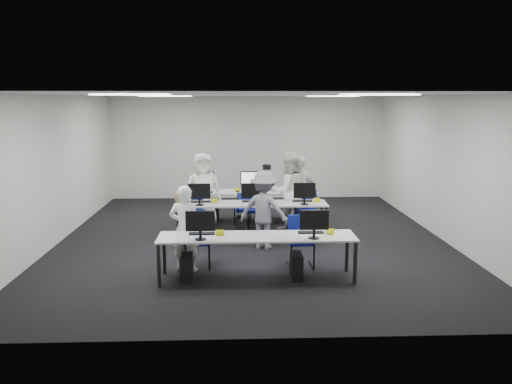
{
  "coord_description": "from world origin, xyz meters",
  "views": [
    {
      "loc": [
        -0.33,
        -10.21,
        2.91
      ],
      "look_at": [
        0.08,
        0.04,
        1.0
      ],
      "focal_mm": 35.0,
      "sensor_mm": 36.0,
      "label": 1
    }
  ],
  "objects_px": {
    "desk_front": "(257,239)",
    "chair_2": "(196,217)",
    "student_0": "(185,228)",
    "desk_mid": "(252,205)",
    "photographer": "(264,210)",
    "chair_4": "(306,218)",
    "student_2": "(203,191)",
    "chair_6": "(244,216)",
    "chair_0": "(199,251)",
    "chair_3": "(258,218)",
    "chair_1": "(301,251)",
    "student_3": "(299,192)",
    "chair_5": "(196,215)",
    "student_1": "(288,191)",
    "chair_7": "(305,213)"
  },
  "relations": [
    {
      "from": "chair_2",
      "to": "chair_5",
      "type": "distance_m",
      "value": 0.17
    },
    {
      "from": "chair_4",
      "to": "photographer",
      "type": "bearing_deg",
      "value": -113.94
    },
    {
      "from": "desk_front",
      "to": "desk_mid",
      "type": "relative_size",
      "value": 1.0
    },
    {
      "from": "chair_0",
      "to": "photographer",
      "type": "distance_m",
      "value": 1.69
    },
    {
      "from": "chair_2",
      "to": "student_0",
      "type": "relative_size",
      "value": 0.6
    },
    {
      "from": "chair_3",
      "to": "chair_2",
      "type": "bearing_deg",
      "value": -179.27
    },
    {
      "from": "chair_4",
      "to": "photographer",
      "type": "distance_m",
      "value": 1.73
    },
    {
      "from": "chair_0",
      "to": "student_3",
      "type": "distance_m",
      "value": 3.5
    },
    {
      "from": "student_1",
      "to": "chair_2",
      "type": "bearing_deg",
      "value": -19.62
    },
    {
      "from": "chair_5",
      "to": "student_0",
      "type": "xyz_separation_m",
      "value": [
        0.05,
        -2.93,
        0.45
      ]
    },
    {
      "from": "chair_3",
      "to": "student_0",
      "type": "distance_m",
      "value": 3.02
    },
    {
      "from": "chair_2",
      "to": "student_1",
      "type": "xyz_separation_m",
      "value": [
        2.08,
        -0.03,
        0.59
      ]
    },
    {
      "from": "student_0",
      "to": "student_1",
      "type": "bearing_deg",
      "value": -116.59
    },
    {
      "from": "chair_3",
      "to": "student_3",
      "type": "distance_m",
      "value": 1.13
    },
    {
      "from": "chair_5",
      "to": "student_0",
      "type": "relative_size",
      "value": 0.63
    },
    {
      "from": "chair_5",
      "to": "student_0",
      "type": "height_order",
      "value": "student_0"
    },
    {
      "from": "chair_0",
      "to": "student_1",
      "type": "distance_m",
      "value": 3.17
    },
    {
      "from": "desk_front",
      "to": "chair_2",
      "type": "relative_size",
      "value": 3.59
    },
    {
      "from": "desk_mid",
      "to": "chair_2",
      "type": "height_order",
      "value": "chair_2"
    },
    {
      "from": "chair_2",
      "to": "student_2",
      "type": "distance_m",
      "value": 0.62
    },
    {
      "from": "student_2",
      "to": "student_3",
      "type": "height_order",
      "value": "student_2"
    },
    {
      "from": "chair_1",
      "to": "chair_7",
      "type": "relative_size",
      "value": 0.98
    },
    {
      "from": "chair_5",
      "to": "chair_3",
      "type": "bearing_deg",
      "value": 1.35
    },
    {
      "from": "desk_mid",
      "to": "photographer",
      "type": "relative_size",
      "value": 2.07
    },
    {
      "from": "chair_1",
      "to": "chair_3",
      "type": "distance_m",
      "value": 2.6
    },
    {
      "from": "chair_5",
      "to": "student_3",
      "type": "xyz_separation_m",
      "value": [
        2.36,
        0.02,
        0.53
      ]
    },
    {
      "from": "chair_1",
      "to": "student_2",
      "type": "relative_size",
      "value": 0.51
    },
    {
      "from": "chair_5",
      "to": "student_1",
      "type": "distance_m",
      "value": 2.17
    },
    {
      "from": "chair_2",
      "to": "photographer",
      "type": "xyz_separation_m",
      "value": [
        1.47,
        -1.48,
        0.49
      ]
    },
    {
      "from": "chair_2",
      "to": "student_1",
      "type": "bearing_deg",
      "value": -3.57
    },
    {
      "from": "chair_0",
      "to": "chair_2",
      "type": "distance_m",
      "value": 2.56
    },
    {
      "from": "chair_7",
      "to": "photographer",
      "type": "height_order",
      "value": "photographer"
    },
    {
      "from": "chair_2",
      "to": "chair_7",
      "type": "distance_m",
      "value": 2.54
    },
    {
      "from": "chair_1",
      "to": "student_0",
      "type": "height_order",
      "value": "student_0"
    },
    {
      "from": "chair_4",
      "to": "chair_5",
      "type": "bearing_deg",
      "value": -173.9
    },
    {
      "from": "desk_front",
      "to": "chair_6",
      "type": "bearing_deg",
      "value": 92.57
    },
    {
      "from": "chair_6",
      "to": "student_1",
      "type": "height_order",
      "value": "student_1"
    },
    {
      "from": "chair_3",
      "to": "chair_1",
      "type": "bearing_deg",
      "value": -71.05
    },
    {
      "from": "student_3",
      "to": "chair_6",
      "type": "bearing_deg",
      "value": 158.15
    },
    {
      "from": "chair_1",
      "to": "student_2",
      "type": "height_order",
      "value": "student_2"
    },
    {
      "from": "student_1",
      "to": "photographer",
      "type": "height_order",
      "value": "student_1"
    },
    {
      "from": "chair_4",
      "to": "student_2",
      "type": "xyz_separation_m",
      "value": [
        -2.31,
        0.28,
        0.58
      ]
    },
    {
      "from": "chair_4",
      "to": "photographer",
      "type": "height_order",
      "value": "photographer"
    },
    {
      "from": "desk_front",
      "to": "student_0",
      "type": "relative_size",
      "value": 2.15
    },
    {
      "from": "chair_4",
      "to": "chair_6",
      "type": "distance_m",
      "value": 1.42
    },
    {
      "from": "desk_mid",
      "to": "chair_0",
      "type": "distance_m",
      "value": 2.21
    },
    {
      "from": "chair_5",
      "to": "chair_6",
      "type": "distance_m",
      "value": 1.11
    },
    {
      "from": "chair_4",
      "to": "chair_0",
      "type": "bearing_deg",
      "value": -119.22
    },
    {
      "from": "student_0",
      "to": "chair_0",
      "type": "bearing_deg",
      "value": -125.14
    },
    {
      "from": "desk_mid",
      "to": "chair_4",
      "type": "bearing_deg",
      "value": 19.91
    }
  ]
}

